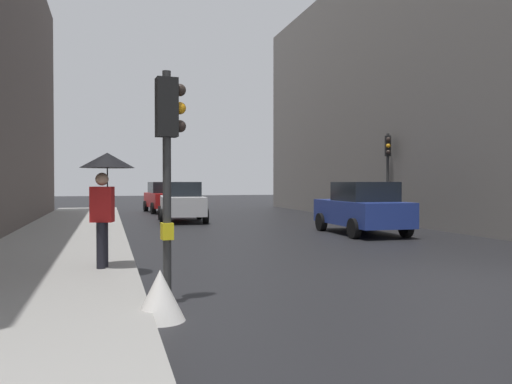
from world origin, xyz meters
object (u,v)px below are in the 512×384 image
traffic_light_near_left (169,144)px  car_white_compact (182,202)px  traffic_light_mid_street (388,162)px  car_red_sedan (165,197)px  pedestrian_with_umbrella (106,177)px  warning_sign_triangle (160,295)px  car_blue_van (362,208)px

traffic_light_near_left → car_white_compact: 15.82m
traffic_light_near_left → traffic_light_mid_street: 15.53m
car_red_sedan → car_white_compact: 7.18m
car_red_sedan → pedestrian_with_umbrella: (-3.20, -20.23, 0.96)m
traffic_light_mid_street → traffic_light_near_left: bearing=-131.7°
pedestrian_with_umbrella → car_red_sedan: bearing=81.0°
car_red_sedan → warning_sign_triangle: car_red_sedan is taller
car_blue_van → warning_sign_triangle: bearing=-129.7°
traffic_light_near_left → traffic_light_mid_street: traffic_light_mid_street is taller
car_red_sedan → car_blue_van: (5.08, -14.47, 0.00)m
car_white_compact → traffic_light_near_left: bearing=-98.5°
traffic_light_mid_street → car_red_sedan: traffic_light_mid_street is taller
car_red_sedan → warning_sign_triangle: 23.79m
traffic_light_near_left → car_white_compact: (2.33, 15.58, -1.43)m
traffic_light_near_left → car_red_sedan: bearing=84.2°
traffic_light_near_left → pedestrian_with_umbrella: traffic_light_near_left is taller
car_white_compact → car_blue_van: 8.88m
traffic_light_mid_street → pedestrian_with_umbrella: 14.42m
traffic_light_near_left → car_red_sedan: 22.93m
car_blue_van → car_white_compact: bearing=124.8°
car_red_sedan → car_blue_van: size_ratio=1.02×
car_blue_van → traffic_light_mid_street: bearing=48.6°
traffic_light_near_left → traffic_light_mid_street: size_ratio=0.89×
traffic_light_near_left → car_blue_van: size_ratio=0.79×
warning_sign_triangle → car_blue_van: bearing=50.3°
warning_sign_triangle → traffic_light_mid_street: bearing=49.9°
traffic_light_mid_street → car_white_compact: bearing=153.5°
traffic_light_near_left → car_white_compact: size_ratio=0.77×
car_red_sedan → car_blue_van: 15.34m
traffic_light_mid_street → car_white_compact: (-7.98, 3.99, -1.72)m
traffic_light_mid_street → car_blue_van: traffic_light_mid_street is taller
traffic_light_mid_street → car_red_sedan: size_ratio=0.87×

